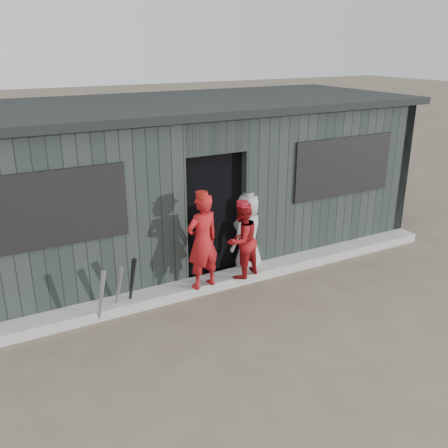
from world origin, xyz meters
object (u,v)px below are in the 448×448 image
player_red_right (242,240)px  dugout (177,179)px  bat_left (101,297)px  bat_right (132,284)px  player_red_left (202,241)px  bat_mid (118,289)px  player_grey_back (248,233)px

player_red_right → dugout: (-0.24, 1.82, 0.55)m
bat_left → player_red_right: bearing=2.9°
bat_right → player_red_left: bearing=-4.4°
bat_mid → player_red_right: bearing=-1.1°
bat_right → dugout: (1.48, 1.77, 0.88)m
bat_mid → bat_left: bearing=-151.9°
dugout → bat_mid: bearing=-133.1°
bat_mid → player_red_left: (1.25, -0.06, 0.48)m
bat_left → bat_mid: size_ratio=1.06×
bat_left → player_red_right: player_red_right is taller
dugout → bat_left: bearing=-135.2°
player_red_left → bat_right: bearing=-14.1°
bat_right → dugout: bearing=50.1°
player_red_right → dugout: size_ratio=0.14×
bat_right → dugout: 2.46m
player_red_right → dugout: dugout is taller
player_red_left → dugout: dugout is taller
bat_mid → bat_right: size_ratio=0.92×
player_red_left → player_red_right: 0.68m
player_red_left → dugout: 1.94m
bat_left → bat_mid: bearing=28.1°
bat_mid → player_grey_back: bearing=8.5°
bat_left → dugout: dugout is taller
bat_left → player_red_left: player_red_left is taller
bat_left → bat_mid: (0.27, 0.15, -0.03)m
bat_left → player_grey_back: (2.52, 0.48, 0.26)m
player_grey_back → bat_left: bearing=-10.5°
player_red_right → dugout: bearing=-100.9°
bat_right → player_red_left: size_ratio=0.59×
bat_mid → player_red_left: player_red_left is taller
bat_right → player_grey_back: 2.09m
bat_left → dugout: (1.95, 1.93, 0.88)m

